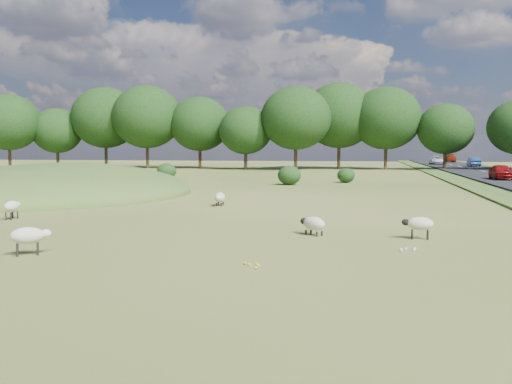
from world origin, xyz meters
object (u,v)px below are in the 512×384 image
sheep_5 (12,206)px  car_3 (449,158)px  car_4 (474,162)px  sheep_2 (419,224)px  car_6 (501,172)px  sheep_3 (28,236)px  sheep_0 (220,197)px  sheep_1 (313,224)px  car_2 (438,160)px

sheep_5 → car_3: car_3 is taller
car_3 → car_4: size_ratio=1.33×
sheep_2 → car_6: bearing=-104.1°
car_4 → car_6: (-3.80, -33.72, 0.01)m
car_6 → sheep_3: bearing=-118.9°
sheep_0 → sheep_1: size_ratio=1.15×
sheep_2 → car_2: (9.63, 74.99, 0.40)m
car_2 → car_4: 9.78m
sheep_1 → car_2: size_ratio=0.22×
sheep_2 → car_6: (9.63, 32.25, 0.39)m
sheep_1 → car_6: size_ratio=0.28×
sheep_2 → car_4: 67.33m
sheep_5 → car_6: size_ratio=0.28×
sheep_0 → sheep_5: bearing=-50.5°
sheep_2 → car_3: size_ratio=0.20×
sheep_3 → sheep_1: bearing=2.1°
car_2 → car_4: size_ratio=1.23×
sheep_5 → car_6: (25.68, 30.15, 0.36)m
sheep_0 → car_4: car_4 is taller
sheep_1 → sheep_3: size_ratio=0.96×
car_4 → sheep_0: bearing=68.6°
sheep_1 → sheep_5: bearing=32.9°
sheep_1 → sheep_3: bearing=75.9°
sheep_0 → car_3: 83.99m
car_4 → car_6: 33.93m
sheep_0 → sheep_3: (-1.88, -13.83, 0.11)m
sheep_2 → car_3: car_3 is taller
sheep_3 → car_2: bearing=43.3°
sheep_2 → car_2: car_2 is taller
car_6 → sheep_5: bearing=-130.4°
car_2 → car_3: (3.80, 14.91, 0.09)m
sheep_1 → car_4: bearing=-62.8°
sheep_1 → car_3: size_ratio=0.20×
sheep_0 → car_4: (22.40, 57.02, 0.45)m
sheep_5 → car_4: 70.35m
sheep_1 → sheep_2: (3.44, -0.18, 0.11)m
sheep_1 → sheep_5: 12.75m
sheep_1 → sheep_0: bearing=-16.2°
car_6 → sheep_2: bearing=-106.6°
sheep_2 → sheep_5: (-16.05, 2.10, 0.03)m
sheep_1 → car_4: size_ratio=0.27×
sheep_0 → sheep_3: 13.96m
sheep_0 → sheep_2: size_ratio=1.20×
sheep_5 → sheep_3: bearing=-147.4°
sheep_5 → car_3: 92.62m
car_4 → car_2: bearing=-67.1°
sheep_2 → sheep_3: bearing=26.7°
car_4 → car_6: bearing=83.6°
car_2 → car_4: (3.80, -9.02, -0.03)m
sheep_1 → sheep_3: (-7.40, -5.06, 0.15)m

